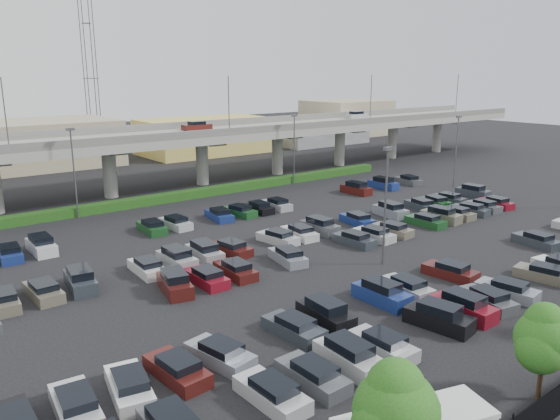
% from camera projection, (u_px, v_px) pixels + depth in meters
% --- Properties ---
extents(ground, '(280.00, 280.00, 0.00)m').
position_uv_depth(ground, '(321.00, 242.00, 53.86)').
color(ground, black).
extents(overpass, '(150.00, 13.00, 15.80)m').
position_uv_depth(overpass, '(169.00, 140.00, 76.58)').
color(overpass, gray).
rests_on(overpass, ground).
extents(hedge, '(66.00, 1.60, 1.10)m').
position_uv_depth(hedge, '(196.00, 193.00, 72.90)').
color(hedge, '#194113').
rests_on(hedge, ground).
extents(parked_cars, '(63.01, 41.64, 1.67)m').
position_uv_depth(parked_cars, '(341.00, 250.00, 49.47)').
color(parked_cars, '#4B4D51').
rests_on(parked_cars, ground).
extents(light_poles, '(66.90, 48.38, 10.30)m').
position_uv_depth(light_poles, '(276.00, 182.00, 51.41)').
color(light_poles, '#4F5054').
rests_on(light_poles, ground).
extents(distant_buildings, '(138.00, 24.00, 9.00)m').
position_uv_depth(distant_buildings, '(159.00, 137.00, 107.67)').
color(distant_buildings, slate).
rests_on(distant_buildings, ground).
extents(comm_tower, '(2.40, 2.40, 30.00)m').
position_uv_depth(comm_tower, '(91.00, 75.00, 109.13)').
color(comm_tower, '#4F5054').
rests_on(comm_tower, ground).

